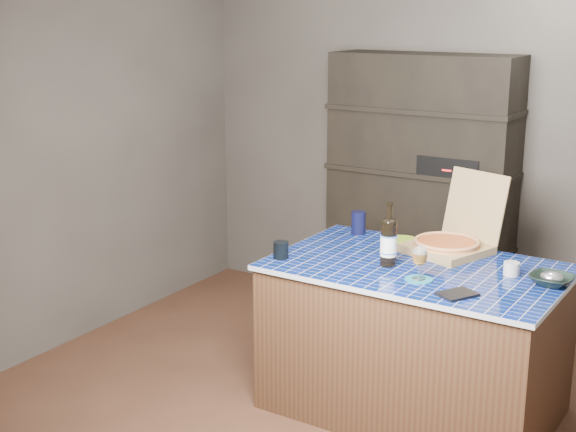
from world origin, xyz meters
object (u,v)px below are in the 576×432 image
Objects in this scene: mead_bottle at (389,241)px; kitchen_island at (414,338)px; bowl at (552,280)px; wine_glass at (420,256)px; pizza_box at (450,242)px; dvd_case at (457,294)px.

kitchen_island is at bearing 31.17° from mead_bottle.
kitchen_island is 0.79m from bowl.
wine_glass is at bearing -154.70° from bowl.
pizza_box is at bearing 80.91° from kitchen_island.
pizza_box is 0.65m from bowl.
pizza_box is 2.76× the size of bowl.
mead_bottle is at bearing -178.24° from dvd_case.
wine_glass reaches higher than bowl.
mead_bottle reaches higher than bowl.
pizza_box reaches higher than mead_bottle.
pizza_box is (0.05, 0.31, 0.46)m from kitchen_island.
wine_glass reaches higher than dvd_case.
bowl is at bearing -3.44° from pizza_box.
mead_bottle is 1.94× the size of dvd_case.
pizza_box reaches higher than kitchen_island.
mead_bottle is 1.96× the size of wine_glass.
wine_glass is 0.83× the size of bowl.
dvd_case is at bearing -24.80° from wine_glass.
kitchen_island is 8.69× the size of dvd_case.
bowl is (0.33, 0.37, 0.02)m from dvd_case.
wine_glass is 0.28m from dvd_case.
pizza_box reaches higher than bowl.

